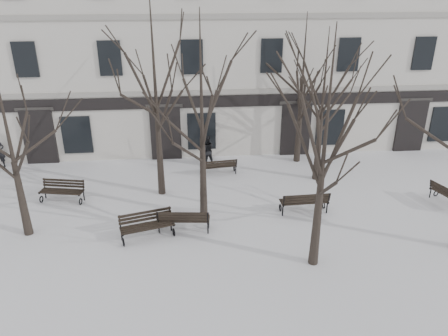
{
  "coord_description": "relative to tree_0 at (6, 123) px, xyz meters",
  "views": [
    {
      "loc": [
        -2.38,
        -14.11,
        9.15
      ],
      "look_at": [
        -0.84,
        3.0,
        1.51
      ],
      "focal_mm": 35.0,
      "sensor_mm": 36.0,
      "label": 1
    }
  ],
  "objects": [
    {
      "name": "building",
      "position": [
        8.6,
        12.11,
        1.04
      ],
      "size": [
        40.4,
        10.2,
        11.4
      ],
      "color": "beige",
      "rests_on": "ground"
    },
    {
      "name": "bench_4",
      "position": [
        7.76,
        4.75,
        -4.01
      ],
      "size": [
        1.76,
        0.83,
        0.86
      ],
      "rotation": [
        0.0,
        0.0,
        3.27
      ],
      "color": "black",
      "rests_on": "ground"
    },
    {
      "name": "pedestrian_a",
      "position": [
        -3.42,
        6.67,
        -4.47
      ],
      "size": [
        0.69,
        0.54,
        1.67
      ],
      "primitive_type": "imported",
      "rotation": [
        0.0,
        0.0,
        0.25
      ],
      "color": "black",
      "rests_on": "ground"
    },
    {
      "name": "tree_2",
      "position": [
        10.4,
        -2.8,
        0.51
      ],
      "size": [
        5.58,
        5.58,
        7.98
      ],
      "color": "black",
      "rests_on": "ground"
    },
    {
      "name": "bench_1",
      "position": [
        5.96,
        -0.38,
        -3.93
      ],
      "size": [
        2.06,
        0.93,
        1.0
      ],
      "rotation": [
        0.0,
        0.0,
        3.04
      ],
      "color": "black",
      "rests_on": "ground"
    },
    {
      "name": "bench_2",
      "position": [
        10.97,
        0.62,
        -3.93
      ],
      "size": [
        2.02,
        0.8,
        1.0
      ],
      "rotation": [
        0.0,
        0.0,
        3.18
      ],
      "color": "black",
      "rests_on": "ground"
    },
    {
      "name": "bollard_b",
      "position": [
        11.99,
        6.23,
        -3.84
      ],
      "size": [
        0.15,
        0.15,
        1.18
      ],
      "color": "black",
      "rests_on": "ground"
    },
    {
      "name": "pedestrian_b",
      "position": [
        7.2,
        5.99,
        -4.47
      ],
      "size": [
        0.89,
        0.74,
        1.64
      ],
      "primitive_type": "imported",
      "rotation": [
        0.0,
        0.0,
        3.3
      ],
      "color": "black",
      "rests_on": "ground"
    },
    {
      "name": "tree_0",
      "position": [
        0.0,
        0.0,
        0.0
      ],
      "size": [
        5.01,
        5.01,
        7.16
      ],
      "color": "black",
      "rests_on": "ground"
    },
    {
      "name": "bench_3",
      "position": [
        0.68,
        2.64,
        -3.96
      ],
      "size": [
        1.97,
        1.04,
        0.95
      ],
      "rotation": [
        0.0,
        0.0,
        -0.2
      ],
      "color": "black",
      "rests_on": "ground"
    },
    {
      "name": "bench_0",
      "position": [
        4.59,
        -0.65,
        -3.92
      ],
      "size": [
        2.11,
        1.24,
        1.01
      ],
      "rotation": [
        0.0,
        0.0,
        0.27
      ],
      "color": "black",
      "rests_on": "ground"
    },
    {
      "name": "tree_4",
      "position": [
        4.98,
        2.98,
        1.12
      ],
      "size": [
        6.26,
        6.26,
        8.95
      ],
      "color": "black",
      "rests_on": "ground"
    },
    {
      "name": "tree_1",
      "position": [
        6.79,
        0.77,
        0.62
      ],
      "size": [
        5.7,
        5.7,
        8.15
      ],
      "color": "black",
      "rests_on": "ground"
    },
    {
      "name": "tree_5",
      "position": [
        12.02,
        6.15,
        0.26
      ],
      "size": [
        5.3,
        5.3,
        7.57
      ],
      "color": "black",
      "rests_on": "ground"
    },
    {
      "name": "ground",
      "position": [
        8.59,
        -0.85,
        -4.47
      ],
      "size": [
        100.0,
        100.0,
        0.0
      ],
      "primitive_type": "plane",
      "color": "silver",
      "rests_on": "ground"
    },
    {
      "name": "tree_6",
      "position": [
        12.4,
        3.86,
        -0.01
      ],
      "size": [
        5.0,
        5.0,
        7.15
      ],
      "color": "black",
      "rests_on": "ground"
    },
    {
      "name": "bollard_a",
      "position": [
        4.73,
        6.08,
        -3.9
      ],
      "size": [
        0.14,
        0.14,
        1.07
      ],
      "color": "black",
      "rests_on": "ground"
    }
  ]
}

